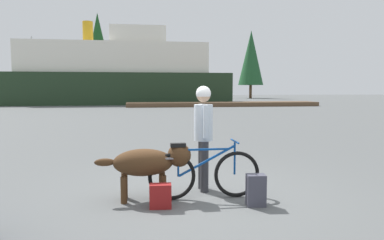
% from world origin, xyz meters
% --- Properties ---
extents(ground_plane, '(160.00, 160.00, 0.00)m').
position_xyz_m(ground_plane, '(0.00, 0.00, 0.00)').
color(ground_plane, '#595B5B').
extents(bicycle, '(1.81, 0.44, 0.93)m').
position_xyz_m(bicycle, '(0.07, -0.24, 0.40)').
color(bicycle, black).
rests_on(bicycle, ground_plane).
extents(person_cyclist, '(0.32, 0.53, 1.80)m').
position_xyz_m(person_cyclist, '(0.14, 0.22, 1.10)').
color(person_cyclist, '#333338').
rests_on(person_cyclist, ground_plane).
extents(dog, '(1.51, 0.50, 0.89)m').
position_xyz_m(dog, '(-0.79, -0.17, 0.60)').
color(dog, '#472D19').
rests_on(dog, ground_plane).
extents(backpack, '(0.30, 0.23, 0.48)m').
position_xyz_m(backpack, '(0.77, -0.71, 0.24)').
color(backpack, '#3F3F4C').
rests_on(backpack, ground_plane).
extents(handbag_pannier, '(0.33, 0.20, 0.36)m').
position_xyz_m(handbag_pannier, '(-0.65, -0.60, 0.18)').
color(handbag_pannier, maroon).
rests_on(handbag_pannier, ground_plane).
extents(dock_pier, '(18.35, 2.72, 0.40)m').
position_xyz_m(dock_pier, '(7.12, 27.90, 0.20)').
color(dock_pier, brown).
rests_on(dock_pier, ground_plane).
extents(ferry_boat, '(24.44, 8.19, 8.93)m').
position_xyz_m(ferry_boat, '(-3.24, 35.02, 3.16)').
color(ferry_boat, '#1E331E').
rests_on(ferry_boat, ground_plane).
extents(sailboat_moored, '(6.41, 1.79, 7.83)m').
position_xyz_m(sailboat_moored, '(-13.31, 39.42, 0.51)').
color(sailboat_moored, navy).
rests_on(sailboat_moored, ground_plane).
extents(pine_tree_far_left, '(4.25, 4.25, 13.20)m').
position_xyz_m(pine_tree_far_left, '(-6.99, 51.57, 8.21)').
color(pine_tree_far_left, '#4C331E').
rests_on(pine_tree_far_left, ground_plane).
extents(pine_tree_center, '(3.03, 3.03, 11.56)m').
position_xyz_m(pine_tree_center, '(-1.90, 55.19, 7.20)').
color(pine_tree_center, '#4C331E').
rests_on(pine_tree_center, ground_plane).
extents(pine_tree_far_right, '(4.20, 4.20, 11.30)m').
position_xyz_m(pine_tree_far_right, '(17.84, 52.78, 6.76)').
color(pine_tree_far_right, '#4C331E').
rests_on(pine_tree_far_right, ground_plane).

